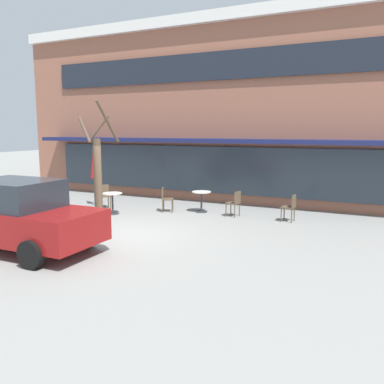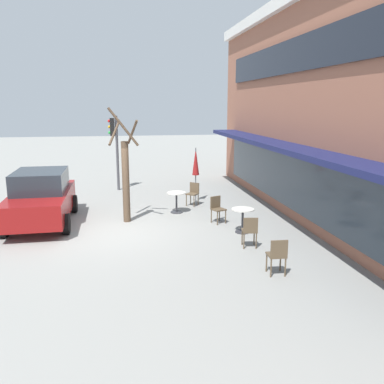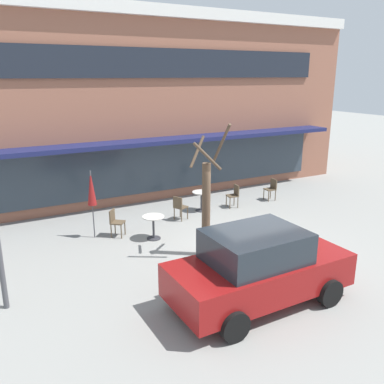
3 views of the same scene
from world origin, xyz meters
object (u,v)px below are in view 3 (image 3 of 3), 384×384
(patio_umbrella_green_folded, at_px, (91,189))
(cafe_chair_0, at_px, (234,194))
(cafe_table_near_wall, at_px, (153,224))
(cafe_chair_3, at_px, (180,206))
(parked_sedan, at_px, (258,267))
(cafe_chair_2, at_px, (115,221))
(street_tree, at_px, (207,203))
(cafe_table_streetside, at_px, (201,198))
(cafe_chair_1, at_px, (271,188))

(patio_umbrella_green_folded, bearing_deg, cafe_chair_0, 4.79)
(patio_umbrella_green_folded, bearing_deg, cafe_table_near_wall, -31.92)
(cafe_table_near_wall, relative_size, patio_umbrella_green_folded, 0.35)
(cafe_chair_3, relative_size, parked_sedan, 0.21)
(patio_umbrella_green_folded, bearing_deg, cafe_chair_2, -18.55)
(cafe_chair_2, relative_size, cafe_chair_3, 1.00)
(patio_umbrella_green_folded, bearing_deg, street_tree, -48.55)
(cafe_table_near_wall, bearing_deg, cafe_table_streetside, 32.06)
(patio_umbrella_green_folded, xyz_separation_m, cafe_chair_0, (5.70, 0.48, -1.10))
(cafe_table_streetside, height_order, cafe_chair_0, cafe_chair_0)
(cafe_table_streetside, distance_m, cafe_chair_0, 1.38)
(cafe_chair_1, relative_size, cafe_chair_3, 1.00)
(parked_sedan, bearing_deg, patio_umbrella_green_folded, 111.66)
(cafe_chair_0, height_order, parked_sedan, parked_sedan)
(cafe_chair_2, bearing_deg, patio_umbrella_green_folded, 161.45)
(cafe_chair_2, distance_m, cafe_chair_3, 2.52)
(parked_sedan, bearing_deg, cafe_chair_1, 48.86)
(cafe_table_near_wall, height_order, cafe_chair_1, cafe_chair_1)
(cafe_chair_1, xyz_separation_m, parked_sedan, (-5.37, -6.14, 0.35))
(cafe_table_near_wall, distance_m, cafe_chair_0, 4.33)
(cafe_chair_1, distance_m, street_tree, 6.19)
(cafe_table_near_wall, relative_size, cafe_table_streetside, 1.00)
(cafe_table_streetside, relative_size, patio_umbrella_green_folded, 0.35)
(street_tree, bearing_deg, cafe_chair_0, 46.00)
(cafe_table_near_wall, xyz_separation_m, cafe_chair_0, (4.07, 1.49, 0.01))
(cafe_chair_1, bearing_deg, cafe_chair_3, -175.24)
(patio_umbrella_green_folded, bearing_deg, cafe_chair_1, 3.99)
(parked_sedan, bearing_deg, cafe_chair_0, 60.36)
(cafe_chair_0, distance_m, street_tree, 4.72)
(cafe_chair_2, bearing_deg, cafe_chair_1, 6.12)
(cafe_chair_1, distance_m, cafe_chair_3, 4.47)
(cafe_chair_3, bearing_deg, parked_sedan, -98.96)
(cafe_chair_2, bearing_deg, street_tree, -54.64)
(parked_sedan, bearing_deg, cafe_table_streetside, 71.50)
(cafe_table_near_wall, xyz_separation_m, parked_sedan, (0.60, -4.60, 0.36))
(street_tree, bearing_deg, patio_umbrella_green_folded, 131.45)
(parked_sedan, bearing_deg, cafe_table_near_wall, 97.45)
(patio_umbrella_green_folded, relative_size, cafe_chair_3, 2.47)
(cafe_table_near_wall, bearing_deg, street_tree, -64.34)
(cafe_chair_3, xyz_separation_m, parked_sedan, (-0.91, -5.77, 0.35))
(street_tree, bearing_deg, cafe_table_streetside, 62.43)
(cafe_chair_1, xyz_separation_m, cafe_chair_2, (-6.95, -0.75, 0.00))
(cafe_table_streetside, xyz_separation_m, cafe_chair_3, (-1.20, -0.52, 0.01))
(patio_umbrella_green_folded, xyz_separation_m, street_tree, (2.50, -2.83, -0.05))
(cafe_chair_1, relative_size, cafe_chair_2, 1.00)
(parked_sedan, bearing_deg, cafe_chair_2, 106.36)
(cafe_chair_1, bearing_deg, cafe_chair_0, -178.42)
(cafe_chair_3, distance_m, street_tree, 3.23)
(cafe_chair_0, bearing_deg, cafe_chair_2, -172.18)
(cafe_table_streetside, distance_m, patio_umbrella_green_folded, 4.53)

